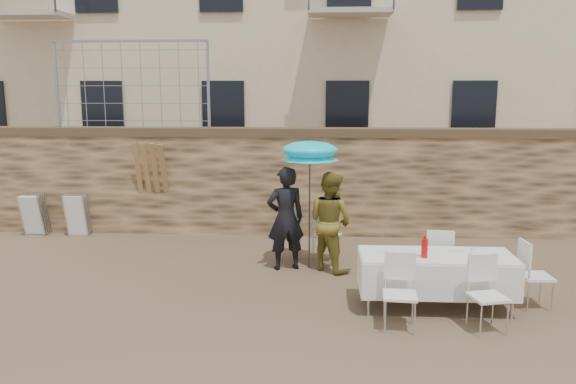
# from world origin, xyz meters

# --- Properties ---
(ground) EXTENTS (80.00, 80.00, 0.00)m
(ground) POSITION_xyz_m (0.00, 0.00, 0.00)
(ground) COLOR brown
(ground) RESTS_ON ground
(stone_wall) EXTENTS (13.00, 0.50, 2.20)m
(stone_wall) POSITION_xyz_m (0.00, 5.00, 1.10)
(stone_wall) COLOR olive
(stone_wall) RESTS_ON ground
(chain_link_fence) EXTENTS (3.20, 0.06, 1.80)m
(chain_link_fence) POSITION_xyz_m (-3.00, 5.00, 3.10)
(chain_link_fence) COLOR gray
(chain_link_fence) RESTS_ON stone_wall
(man_suit) EXTENTS (0.74, 0.60, 1.76)m
(man_suit) POSITION_xyz_m (0.34, 2.56, 0.88)
(man_suit) COLOR black
(man_suit) RESTS_ON ground
(woman_dress) EXTENTS (1.03, 1.02, 1.68)m
(woman_dress) POSITION_xyz_m (1.09, 2.56, 0.84)
(woman_dress) COLOR #A48F32
(woman_dress) RESTS_ON ground
(umbrella) EXTENTS (0.97, 0.97, 2.08)m
(umbrella) POSITION_xyz_m (0.74, 2.66, 1.96)
(umbrella) COLOR #3F3F44
(umbrella) RESTS_ON ground
(couple_chair_left) EXTENTS (0.64, 0.64, 0.96)m
(couple_chair_left) POSITION_xyz_m (0.34, 3.11, 0.48)
(couple_chair_left) COLOR white
(couple_chair_left) RESTS_ON ground
(couple_chair_right) EXTENTS (0.63, 0.63, 0.96)m
(couple_chair_right) POSITION_xyz_m (1.04, 3.11, 0.48)
(couple_chair_right) COLOR white
(couple_chair_right) RESTS_ON ground
(banquet_table) EXTENTS (2.10, 0.85, 0.78)m
(banquet_table) POSITION_xyz_m (2.53, 0.93, 0.73)
(banquet_table) COLOR white
(banquet_table) RESTS_ON ground
(soda_bottle) EXTENTS (0.09, 0.09, 0.26)m
(soda_bottle) POSITION_xyz_m (2.33, 0.78, 0.91)
(soda_bottle) COLOR red
(soda_bottle) RESTS_ON banquet_table
(table_chair_front_left) EXTENTS (0.52, 0.52, 0.96)m
(table_chair_front_left) POSITION_xyz_m (1.93, 0.18, 0.48)
(table_chair_front_left) COLOR white
(table_chair_front_left) RESTS_ON ground
(table_chair_front_right) EXTENTS (0.58, 0.58, 0.96)m
(table_chair_front_right) POSITION_xyz_m (3.03, 0.18, 0.48)
(table_chair_front_right) COLOR white
(table_chair_front_right) RESTS_ON ground
(table_chair_back) EXTENTS (0.53, 0.53, 0.96)m
(table_chair_back) POSITION_xyz_m (2.73, 1.73, 0.48)
(table_chair_back) COLOR white
(table_chair_back) RESTS_ON ground
(table_chair_side) EXTENTS (0.51, 0.51, 0.96)m
(table_chair_side) POSITION_xyz_m (3.93, 1.03, 0.48)
(table_chair_side) COLOR white
(table_chair_side) RESTS_ON ground
(chair_stack_left) EXTENTS (0.46, 0.47, 0.92)m
(chair_stack_left) POSITION_xyz_m (-5.03, 4.66, 0.46)
(chair_stack_left) COLOR white
(chair_stack_left) RESTS_ON ground
(chair_stack_right) EXTENTS (0.46, 0.40, 0.92)m
(chair_stack_right) POSITION_xyz_m (-4.13, 4.66, 0.46)
(chair_stack_right) COLOR white
(chair_stack_right) RESTS_ON ground
(wood_planks) EXTENTS (0.70, 0.20, 2.00)m
(wood_planks) POSITION_xyz_m (-2.53, 4.73, 1.00)
(wood_planks) COLOR #A37749
(wood_planks) RESTS_ON ground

